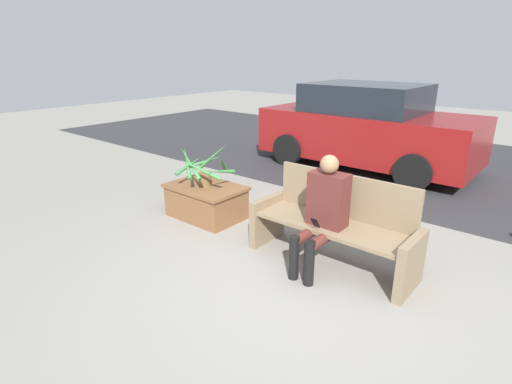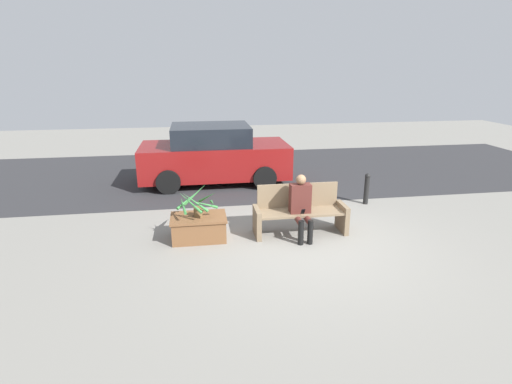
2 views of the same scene
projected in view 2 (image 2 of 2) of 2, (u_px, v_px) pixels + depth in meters
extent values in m
plane|color=gray|center=(306.00, 243.00, 7.33)|extent=(30.00, 30.00, 0.00)
cube|color=#2D2D30|center=(259.00, 171.00, 12.26)|extent=(20.00, 6.00, 0.01)
cube|color=#7A664C|center=(257.00, 222.00, 7.57)|extent=(0.09, 0.56, 0.56)
cube|color=#7A664C|center=(342.00, 217.00, 7.81)|extent=(0.09, 0.56, 0.56)
cube|color=#7A664C|center=(301.00, 212.00, 7.64)|extent=(1.60, 0.52, 0.04)
cube|color=#7A664C|center=(298.00, 195.00, 7.81)|extent=(1.60, 0.04, 0.48)
cube|color=#51231E|center=(300.00, 198.00, 7.51)|extent=(0.39, 0.22, 0.56)
sphere|color=#8C6647|center=(301.00, 180.00, 7.37)|extent=(0.19, 0.19, 0.19)
cylinder|color=#51231E|center=(298.00, 219.00, 7.38)|extent=(0.11, 0.45, 0.11)
cylinder|color=#51231E|center=(307.00, 219.00, 7.41)|extent=(0.11, 0.45, 0.11)
cylinder|color=black|center=(301.00, 233.00, 7.22)|extent=(0.10, 0.10, 0.46)
cylinder|color=black|center=(310.00, 232.00, 7.25)|extent=(0.10, 0.10, 0.46)
cube|color=black|center=(303.00, 212.00, 7.35)|extent=(0.07, 0.09, 0.12)
cube|color=brown|center=(199.00, 228.00, 7.47)|extent=(0.98, 0.65, 0.45)
cube|color=brown|center=(198.00, 217.00, 7.40)|extent=(1.03, 0.70, 0.04)
cylinder|color=brown|center=(198.00, 212.00, 7.37)|extent=(0.16, 0.16, 0.18)
cone|color=#387F3D|center=(212.00, 203.00, 7.37)|extent=(0.08, 0.55, 0.18)
cone|color=#387F3D|center=(207.00, 197.00, 7.46)|extent=(0.35, 0.43, 0.32)
cone|color=#387F3D|center=(195.00, 195.00, 7.47)|extent=(0.46, 0.15, 0.40)
cone|color=#387F3D|center=(186.00, 201.00, 7.44)|extent=(0.38, 0.46, 0.20)
cone|color=#387F3D|center=(183.00, 205.00, 7.24)|extent=(0.14, 0.55, 0.18)
cone|color=#387F3D|center=(191.00, 203.00, 7.10)|extent=(0.43, 0.31, 0.36)
cone|color=#387F3D|center=(195.00, 202.00, 7.08)|extent=(0.47, 0.14, 0.38)
cone|color=#387F3D|center=(206.00, 204.00, 7.13)|extent=(0.46, 0.34, 0.28)
cube|color=maroon|center=(215.00, 160.00, 10.99)|extent=(3.99, 1.80, 0.87)
cube|color=black|center=(211.00, 135.00, 10.77)|extent=(2.07, 1.66, 0.52)
cylinder|color=black|center=(265.00, 178.00, 10.42)|extent=(0.62, 0.18, 0.62)
cylinder|color=black|center=(254.00, 162.00, 12.12)|extent=(0.62, 0.18, 0.62)
cylinder|color=black|center=(168.00, 182.00, 10.06)|extent=(0.62, 0.18, 0.62)
cylinder|color=black|center=(172.00, 165.00, 11.76)|extent=(0.62, 0.18, 0.62)
cylinder|color=black|center=(366.00, 191.00, 9.33)|extent=(0.12, 0.12, 0.64)
sphere|color=black|center=(368.00, 176.00, 9.22)|extent=(0.13, 0.13, 0.13)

